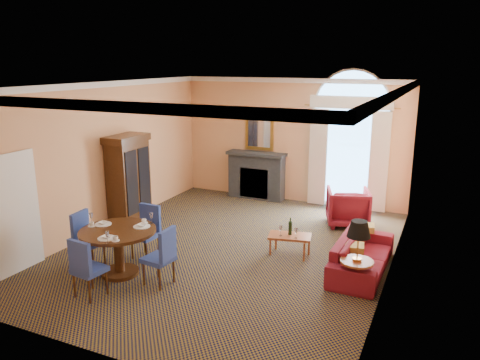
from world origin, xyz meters
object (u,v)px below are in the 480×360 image
at_px(dining_table, 118,242).
at_px(armchair, 348,207).
at_px(sofa, 362,255).
at_px(armoire, 129,182).
at_px(coffee_table, 290,236).
at_px(side_table, 358,247).

height_order(dining_table, armchair, dining_table).
distance_m(sofa, armchair, 2.42).
xyz_separation_m(armoire, coffee_table, (3.89, -0.21, -0.60)).
height_order(armchair, side_table, side_table).
bearing_deg(armoire, sofa, -3.62).
xyz_separation_m(coffee_table, side_table, (1.43, -0.93, 0.38)).
bearing_deg(armchair, coffee_table, 55.14).
relative_size(sofa, armchair, 2.23).
bearing_deg(armoire, coffee_table, -3.17).
bearing_deg(armoire, armchair, 23.49).
height_order(armoire, coffee_table, armoire).
bearing_deg(sofa, side_table, -175.43).
relative_size(dining_table, side_table, 1.12).
height_order(sofa, armchair, armchair).
bearing_deg(armchair, dining_table, 35.29).
height_order(armoire, armchair, armoire).
xyz_separation_m(sofa, armchair, (-0.74, 2.30, 0.12)).
distance_m(dining_table, sofa, 4.26).
height_order(armoire, sofa, armoire).
bearing_deg(coffee_table, sofa, -17.47).
relative_size(dining_table, sofa, 0.63).
xyz_separation_m(dining_table, coffee_table, (2.43, 2.01, -0.21)).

